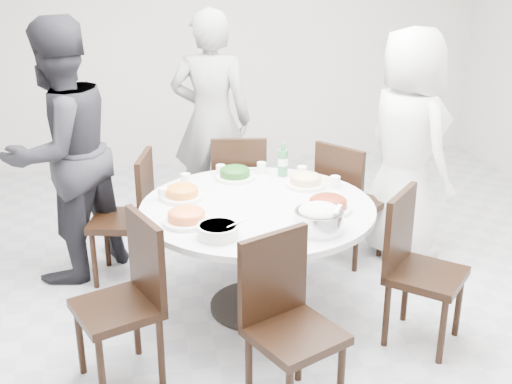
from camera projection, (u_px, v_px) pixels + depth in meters
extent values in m
cube|color=#B0B1B5|center=(272.00, 289.00, 4.59)|extent=(6.00, 6.00, 0.01)
cube|color=beige|center=(213.00, 36.00, 6.84)|extent=(6.00, 0.01, 2.80)
cylinder|color=silver|center=(257.00, 258.00, 4.22)|extent=(1.50, 1.50, 0.75)
cube|color=black|center=(352.00, 201.00, 4.90)|extent=(0.59, 0.59, 0.95)
cube|color=black|center=(239.00, 189.00, 5.13)|extent=(0.49, 0.49, 0.95)
cube|color=black|center=(121.00, 218.00, 4.59)|extent=(0.51, 0.51, 0.95)
cube|color=black|center=(116.00, 305.00, 3.48)|extent=(0.55, 0.55, 0.95)
cube|color=black|center=(295.00, 331.00, 3.24)|extent=(0.56, 0.56, 0.95)
cube|color=black|center=(427.00, 272.00, 3.83)|extent=(0.59, 0.59, 0.95)
imported|color=silver|center=(407.00, 146.00, 4.84)|extent=(0.77, 0.98, 1.77)
imported|color=black|center=(211.00, 120.00, 5.39)|extent=(0.76, 0.60, 1.85)
imported|color=black|center=(61.00, 152.00, 4.50)|extent=(1.15, 1.15, 1.88)
cylinder|color=white|center=(235.00, 174.00, 4.53)|extent=(0.27, 0.27, 0.07)
cylinder|color=white|center=(306.00, 181.00, 4.40)|extent=(0.28, 0.28, 0.07)
cylinder|color=white|center=(182.00, 193.00, 4.18)|extent=(0.28, 0.28, 0.07)
cylinder|color=white|center=(328.00, 205.00, 3.99)|extent=(0.30, 0.30, 0.08)
cylinder|color=white|center=(187.00, 217.00, 3.81)|extent=(0.29, 0.29, 0.08)
cylinder|color=silver|center=(319.00, 221.00, 3.70)|extent=(0.29, 0.29, 0.12)
cylinder|color=white|center=(218.00, 231.00, 3.63)|extent=(0.24, 0.24, 0.07)
cylinder|color=#2D713D|center=(283.00, 159.00, 4.57)|extent=(0.07, 0.07, 0.25)
cylinder|color=white|center=(244.00, 166.00, 4.68)|extent=(0.07, 0.07, 0.08)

